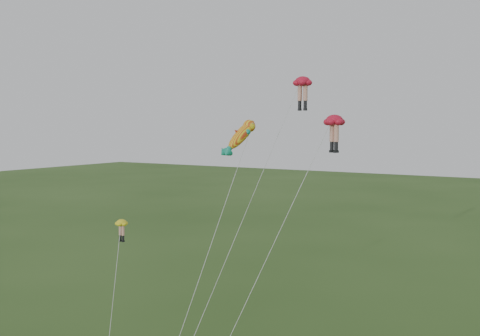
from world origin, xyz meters
The scene contains 4 objects.
legs_kite_red_high centered at (1.59, 12.91, 18.35)m, with size 2.74×14.51×19.20m.
legs_kite_red_mid centered at (7.18, 5.12, 15.26)m, with size 5.64×8.76×16.08m.
legs_kite_yellow centered at (-4.38, -0.34, 8.71)m, with size 1.14×2.86×9.67m.
fish_kite centered at (0.37, 6.18, 14.74)m, with size 1.90×10.43×16.09m.
Camera 1 is at (18.88, -24.21, 15.35)m, focal length 40.00 mm.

